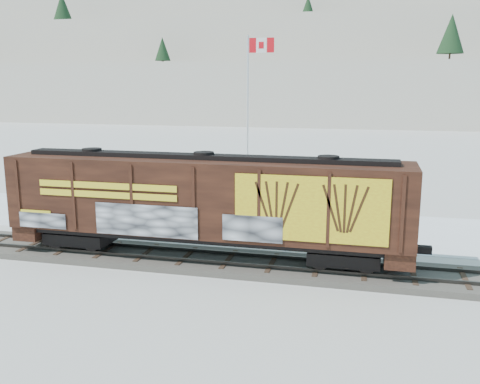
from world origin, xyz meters
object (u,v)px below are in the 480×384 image
(car_silver, at_px, (181,209))
(car_white, at_px, (191,205))
(hopper_railcar, at_px, (204,200))
(car_dark, at_px, (345,217))
(flagpole, at_px, (249,139))

(car_silver, relative_size, car_white, 0.83)
(hopper_railcar, xyz_separation_m, car_silver, (-3.71, 6.94, -2.23))
(hopper_railcar, xyz_separation_m, car_dark, (5.91, 7.61, -2.30))
(car_silver, bearing_deg, hopper_railcar, -136.38)
(car_white, bearing_deg, hopper_railcar, -151.61)
(hopper_railcar, distance_m, car_dark, 9.91)
(flagpole, bearing_deg, car_white, -104.07)
(car_white, bearing_deg, car_dark, -84.70)
(car_white, xyz_separation_m, car_dark, (9.16, 0.02, -0.19))
(car_white, distance_m, car_dark, 9.17)
(car_dark, bearing_deg, hopper_railcar, 118.62)
(flagpole, relative_size, car_silver, 2.64)
(hopper_railcar, relative_size, car_dark, 4.00)
(car_silver, relative_size, car_dark, 0.95)
(flagpole, height_order, car_white, flagpole)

